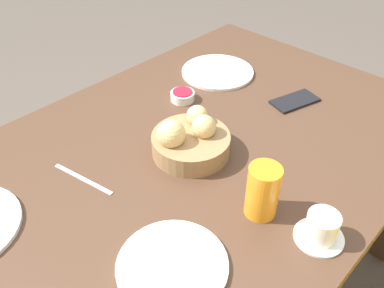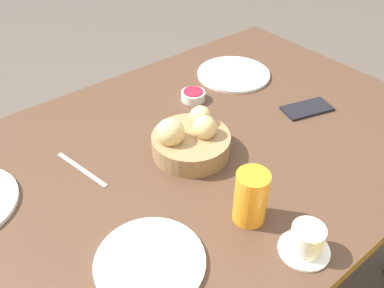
{
  "view_description": "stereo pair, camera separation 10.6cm",
  "coord_description": "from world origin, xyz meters",
  "px_view_note": "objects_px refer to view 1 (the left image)",
  "views": [
    {
      "loc": [
        0.55,
        0.57,
        1.41
      ],
      "look_at": [
        -0.05,
        0.0,
        0.75
      ],
      "focal_mm": 38.0,
      "sensor_mm": 36.0,
      "label": 1
    },
    {
      "loc": [
        0.47,
        0.64,
        1.41
      ],
      "look_at": [
        -0.05,
        0.0,
        0.75
      ],
      "focal_mm": 38.0,
      "sensor_mm": 36.0,
      "label": 2
    }
  ],
  "objects_px": {
    "plate_near_left": "(218,72)",
    "coffee_cup": "(321,229)",
    "cell_phone": "(295,101)",
    "juice_glass": "(263,191)",
    "knife_silver": "(83,179)",
    "jam_bowl_berry": "(183,96)",
    "plate_far_center": "(172,265)",
    "bread_basket": "(191,140)"
  },
  "relations": [
    {
      "from": "plate_near_left",
      "to": "coffee_cup",
      "type": "relative_size",
      "value": 2.34
    },
    {
      "from": "plate_near_left",
      "to": "cell_phone",
      "type": "height_order",
      "value": "plate_near_left"
    },
    {
      "from": "juice_glass",
      "to": "knife_silver",
      "type": "xyz_separation_m",
      "value": [
        0.22,
        -0.38,
        -0.06
      ]
    },
    {
      "from": "knife_silver",
      "to": "cell_phone",
      "type": "height_order",
      "value": "cell_phone"
    },
    {
      "from": "plate_near_left",
      "to": "jam_bowl_berry",
      "type": "height_order",
      "value": "jam_bowl_berry"
    },
    {
      "from": "coffee_cup",
      "to": "knife_silver",
      "type": "height_order",
      "value": "coffee_cup"
    },
    {
      "from": "coffee_cup",
      "to": "jam_bowl_berry",
      "type": "bearing_deg",
      "value": -107.56
    },
    {
      "from": "juice_glass",
      "to": "knife_silver",
      "type": "relative_size",
      "value": 0.69
    },
    {
      "from": "plate_far_center",
      "to": "cell_phone",
      "type": "relative_size",
      "value": 1.36
    },
    {
      "from": "plate_near_left",
      "to": "knife_silver",
      "type": "height_order",
      "value": "plate_near_left"
    },
    {
      "from": "juice_glass",
      "to": "coffee_cup",
      "type": "distance_m",
      "value": 0.14
    },
    {
      "from": "plate_near_left",
      "to": "coffee_cup",
      "type": "bearing_deg",
      "value": 57.69
    },
    {
      "from": "jam_bowl_berry",
      "to": "plate_far_center",
      "type": "bearing_deg",
      "value": 42.69
    },
    {
      "from": "plate_far_center",
      "to": "cell_phone",
      "type": "height_order",
      "value": "plate_far_center"
    },
    {
      "from": "plate_near_left",
      "to": "cell_phone",
      "type": "bearing_deg",
      "value": 95.24
    },
    {
      "from": "juice_glass",
      "to": "bread_basket",
      "type": "bearing_deg",
      "value": -99.71
    },
    {
      "from": "coffee_cup",
      "to": "cell_phone",
      "type": "height_order",
      "value": "coffee_cup"
    },
    {
      "from": "plate_far_center",
      "to": "coffee_cup",
      "type": "relative_size",
      "value": 2.11
    },
    {
      "from": "plate_near_left",
      "to": "juice_glass",
      "type": "height_order",
      "value": "juice_glass"
    },
    {
      "from": "bread_basket",
      "to": "jam_bowl_berry",
      "type": "height_order",
      "value": "bread_basket"
    },
    {
      "from": "bread_basket",
      "to": "knife_silver",
      "type": "bearing_deg",
      "value": -24.86
    },
    {
      "from": "plate_far_center",
      "to": "coffee_cup",
      "type": "xyz_separation_m",
      "value": [
        -0.26,
        0.17,
        0.03
      ]
    },
    {
      "from": "bread_basket",
      "to": "plate_near_left",
      "type": "xyz_separation_m",
      "value": [
        -0.37,
        -0.23,
        -0.04
      ]
    },
    {
      "from": "bread_basket",
      "to": "cell_phone",
      "type": "bearing_deg",
      "value": 170.48
    },
    {
      "from": "plate_far_center",
      "to": "coffee_cup",
      "type": "height_order",
      "value": "coffee_cup"
    },
    {
      "from": "plate_far_center",
      "to": "knife_silver",
      "type": "relative_size",
      "value": 1.2
    },
    {
      "from": "knife_silver",
      "to": "cell_phone",
      "type": "bearing_deg",
      "value": 164.14
    },
    {
      "from": "juice_glass",
      "to": "jam_bowl_berry",
      "type": "relative_size",
      "value": 1.71
    },
    {
      "from": "plate_near_left",
      "to": "cell_phone",
      "type": "distance_m",
      "value": 0.3
    },
    {
      "from": "bread_basket",
      "to": "juice_glass",
      "type": "xyz_separation_m",
      "value": [
        0.04,
        0.26,
        0.02
      ]
    },
    {
      "from": "juice_glass",
      "to": "coffee_cup",
      "type": "height_order",
      "value": "juice_glass"
    },
    {
      "from": "plate_near_left",
      "to": "jam_bowl_berry",
      "type": "distance_m",
      "value": 0.21
    },
    {
      "from": "plate_far_center",
      "to": "juice_glass",
      "type": "xyz_separation_m",
      "value": [
        -0.24,
        0.04,
        0.06
      ]
    },
    {
      "from": "plate_near_left",
      "to": "knife_silver",
      "type": "bearing_deg",
      "value": 9.68
    },
    {
      "from": "plate_far_center",
      "to": "knife_silver",
      "type": "xyz_separation_m",
      "value": [
        -0.02,
        -0.34,
        -0.0
      ]
    },
    {
      "from": "plate_far_center",
      "to": "juice_glass",
      "type": "height_order",
      "value": "juice_glass"
    },
    {
      "from": "bread_basket",
      "to": "plate_near_left",
      "type": "height_order",
      "value": "bread_basket"
    },
    {
      "from": "bread_basket",
      "to": "coffee_cup",
      "type": "height_order",
      "value": "bread_basket"
    },
    {
      "from": "jam_bowl_berry",
      "to": "cell_phone",
      "type": "relative_size",
      "value": 0.46
    },
    {
      "from": "bread_basket",
      "to": "cell_phone",
      "type": "xyz_separation_m",
      "value": [
        -0.4,
        0.07,
        -0.04
      ]
    },
    {
      "from": "jam_bowl_berry",
      "to": "knife_silver",
      "type": "relative_size",
      "value": 0.4
    },
    {
      "from": "coffee_cup",
      "to": "jam_bowl_berry",
      "type": "height_order",
      "value": "coffee_cup"
    }
  ]
}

